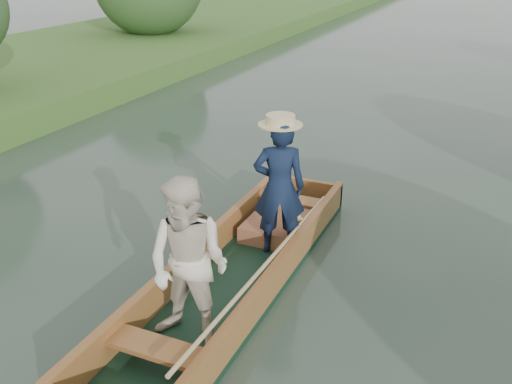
% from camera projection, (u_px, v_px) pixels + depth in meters
% --- Properties ---
extents(ground, '(120.00, 120.00, 0.00)m').
position_uv_depth(ground, '(235.00, 286.00, 6.60)').
color(ground, '#283D30').
rests_on(ground, ground).
extents(punt, '(1.13, 5.00, 1.83)m').
position_uv_depth(punt, '(234.00, 247.00, 6.19)').
color(punt, black).
rests_on(punt, ground).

